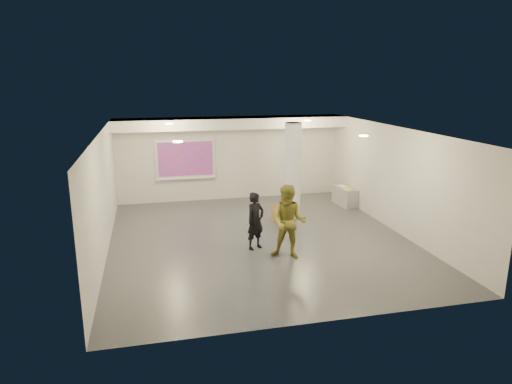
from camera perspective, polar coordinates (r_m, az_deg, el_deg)
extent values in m
cube|color=#35383C|center=(12.63, 0.42, -5.94)|extent=(8.00, 9.00, 0.01)
cube|color=silver|center=(11.93, 0.44, 7.71)|extent=(8.00, 9.00, 0.01)
cube|color=beige|center=(16.51, -3.27, 4.25)|extent=(8.00, 0.01, 3.00)
cube|color=beige|center=(8.08, 8.04, -6.61)|extent=(8.00, 0.01, 3.00)
cube|color=beige|center=(11.93, -18.58, -0.38)|extent=(0.01, 9.00, 3.00)
cube|color=beige|center=(13.68, 16.94, 1.56)|extent=(0.01, 9.00, 3.00)
cube|color=white|center=(15.80, -2.99, 8.63)|extent=(8.00, 1.10, 0.36)
cylinder|color=#FDF487|center=(14.10, -10.84, 8.38)|extent=(0.22, 0.22, 0.02)
cylinder|color=#FDF487|center=(14.95, 6.45, 8.86)|extent=(0.22, 0.22, 0.02)
cylinder|color=#FDF487|center=(10.13, -9.75, 6.22)|extent=(0.22, 0.22, 0.02)
cylinder|color=#FDF487|center=(11.29, 13.30, 6.85)|extent=(0.22, 0.22, 0.02)
cylinder|color=silver|center=(14.29, 4.58, 2.66)|extent=(0.52, 0.52, 3.00)
cube|color=silver|center=(16.27, -8.82, 4.13)|extent=(2.10, 0.06, 1.40)
cube|color=blue|center=(16.23, -8.81, 4.11)|extent=(1.90, 0.01, 1.20)
cube|color=silver|center=(16.35, -8.71, 1.68)|extent=(2.10, 0.08, 0.04)
cube|color=gray|center=(16.14, 11.07, -0.53)|extent=(0.55, 1.12, 0.63)
cube|color=white|center=(16.19, 10.86, 0.72)|extent=(0.31, 0.35, 0.02)
cube|color=yellow|center=(15.82, 11.34, 0.40)|extent=(0.28, 0.33, 0.03)
cube|color=#95633B|center=(14.41, 4.08, -2.08)|extent=(0.61, 0.29, 0.64)
cube|color=#95633B|center=(14.15, 2.67, -2.62)|extent=(0.49, 0.31, 0.51)
imported|color=black|center=(11.75, -0.07, -3.63)|extent=(0.65, 0.58, 1.50)
imported|color=olive|center=(11.16, 4.11, -3.75)|extent=(1.12, 1.04, 1.84)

